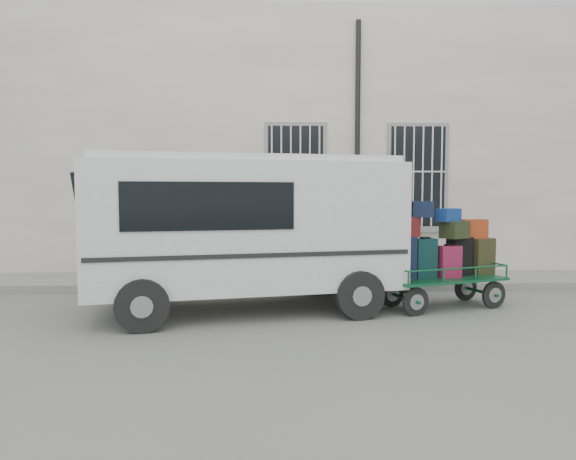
# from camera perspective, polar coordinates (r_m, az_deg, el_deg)

# --- Properties ---
(ground) EXTENTS (80.00, 80.00, 0.00)m
(ground) POSITION_cam_1_polar(r_m,az_deg,el_deg) (8.57, 4.49, -8.59)
(ground) COLOR slate
(ground) RESTS_ON ground
(building) EXTENTS (24.00, 5.15, 6.00)m
(building) POSITION_cam_1_polar(r_m,az_deg,el_deg) (13.88, 2.01, 8.68)
(building) COLOR #BDB3A1
(building) RESTS_ON ground
(sidewalk) EXTENTS (24.00, 1.70, 0.15)m
(sidewalk) POSITION_cam_1_polar(r_m,az_deg,el_deg) (10.70, 3.18, -5.63)
(sidewalk) COLOR slate
(sidewalk) RESTS_ON ground
(luggage_cart) EXTENTS (2.33, 1.47, 1.75)m
(luggage_cart) POSITION_cam_1_polar(r_m,az_deg,el_deg) (8.77, 16.82, -2.87)
(luggage_cart) COLOR black
(luggage_cart) RESTS_ON ground
(van) EXTENTS (5.15, 2.94, 2.44)m
(van) POSITION_cam_1_polar(r_m,az_deg,el_deg) (8.21, -4.81, 0.74)
(van) COLOR silver
(van) RESTS_ON ground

